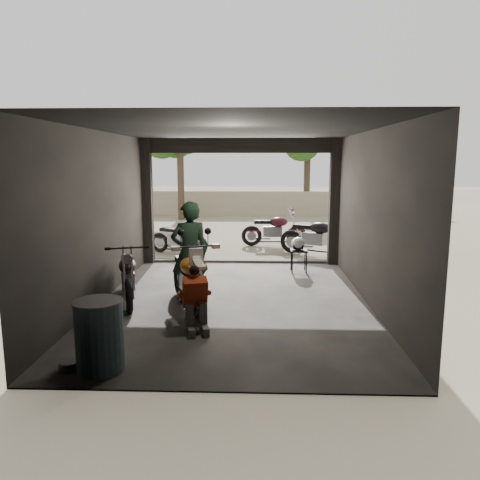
# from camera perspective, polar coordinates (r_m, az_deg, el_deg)

# --- Properties ---
(ground) EXTENTS (80.00, 80.00, 0.00)m
(ground) POSITION_cam_1_polar(r_m,az_deg,el_deg) (8.93, -0.77, -7.62)
(ground) COLOR #7A6D56
(ground) RESTS_ON ground
(garage) EXTENTS (7.00, 7.13, 3.20)m
(garage) POSITION_cam_1_polar(r_m,az_deg,el_deg) (9.17, -0.62, 1.05)
(garage) COLOR #2D2B28
(garage) RESTS_ON ground
(boundary_wall) EXTENTS (18.00, 0.30, 1.20)m
(boundary_wall) POSITION_cam_1_polar(r_m,az_deg,el_deg) (22.61, 0.99, 4.46)
(boundary_wall) COLOR gray
(boundary_wall) RESTS_ON ground
(tree_left) EXTENTS (2.20, 2.20, 5.60)m
(tree_left) POSITION_cam_1_polar(r_m,az_deg,el_deg) (21.33, -7.36, 13.17)
(tree_left) COLOR #382B1E
(tree_left) RESTS_ON ground
(tree_right) EXTENTS (2.20, 2.20, 5.00)m
(tree_right) POSITION_cam_1_polar(r_m,az_deg,el_deg) (22.66, 8.27, 11.86)
(tree_right) COLOR #382B1E
(tree_right) RESTS_ON ground
(main_bike) EXTENTS (1.43, 2.05, 1.27)m
(main_bike) POSITION_cam_1_polar(r_m,az_deg,el_deg) (8.53, -6.33, -4.09)
(main_bike) COLOR beige
(main_bike) RESTS_ON ground
(left_bike) EXTENTS (1.17, 1.84, 1.16)m
(left_bike) POSITION_cam_1_polar(r_m,az_deg,el_deg) (9.07, -13.53, -3.83)
(left_bike) COLOR black
(left_bike) RESTS_ON ground
(outside_bike_a) EXTENTS (1.73, 1.17, 1.08)m
(outside_bike_a) POSITION_cam_1_polar(r_m,az_deg,el_deg) (13.48, -7.53, 0.58)
(outside_bike_a) COLOR black
(outside_bike_a) RESTS_ON ground
(outside_bike_b) EXTENTS (1.82, 0.83, 1.20)m
(outside_bike_b) POSITION_cam_1_polar(r_m,az_deg,el_deg) (14.66, 4.19, 1.60)
(outside_bike_b) COLOR #3B0E18
(outside_bike_b) RESTS_ON ground
(outside_bike_c) EXTENTS (2.02, 1.59, 1.27)m
(outside_bike_c) POSITION_cam_1_polar(r_m,az_deg,el_deg) (13.25, 9.20, 0.79)
(outside_bike_c) COLOR black
(outside_bike_c) RESTS_ON ground
(rider) EXTENTS (0.82, 0.67, 1.92)m
(rider) POSITION_cam_1_polar(r_m,az_deg,el_deg) (8.73, -6.15, -1.56)
(rider) COLOR black
(rider) RESTS_ON ground
(mechanic) EXTENTS (0.66, 0.79, 0.99)m
(mechanic) POSITION_cam_1_polar(r_m,az_deg,el_deg) (7.36, -5.39, -7.43)
(mechanic) COLOR #AD3817
(mechanic) RESTS_ON ground
(stool) EXTENTS (0.40, 0.40, 0.55)m
(stool) POSITION_cam_1_polar(r_m,az_deg,el_deg) (11.25, 7.19, -1.55)
(stool) COLOR black
(stool) RESTS_ON ground
(helmet) EXTENTS (0.38, 0.39, 0.30)m
(helmet) POSITION_cam_1_polar(r_m,az_deg,el_deg) (11.23, 7.08, -0.40)
(helmet) COLOR silver
(helmet) RESTS_ON stool
(oil_drum) EXTENTS (0.78, 0.78, 0.93)m
(oil_drum) POSITION_cam_1_polar(r_m,az_deg,el_deg) (6.25, -16.76, -11.26)
(oil_drum) COLOR #3A5862
(oil_drum) RESTS_ON ground
(sign_post) EXTENTS (0.90, 0.08, 2.69)m
(sign_post) POSITION_cam_1_polar(r_m,az_deg,el_deg) (12.45, 14.23, 5.65)
(sign_post) COLOR black
(sign_post) RESTS_ON ground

